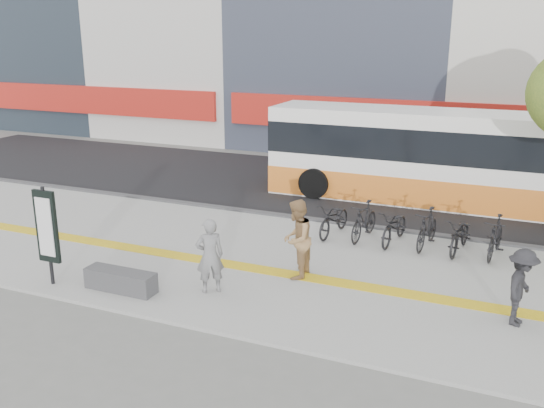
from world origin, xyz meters
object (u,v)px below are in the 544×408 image
at_px(bench, 121,280).
at_px(pedestrian_tan, 297,239).
at_px(pedestrian_dark, 521,287).
at_px(seated_woman, 210,256).
at_px(signboard, 47,228).
at_px(bus, 440,160).

relative_size(bench, pedestrian_tan, 0.89).
relative_size(bench, pedestrian_dark, 1.06).
xyz_separation_m(bench, seated_woman, (1.80, 0.69, 0.59)).
height_order(seated_woman, pedestrian_tan, pedestrian_tan).
relative_size(signboard, pedestrian_dark, 1.46).
relative_size(bench, seated_woman, 0.98).
xyz_separation_m(bench, bus, (5.25, 9.70, 1.14)).
height_order(bench, pedestrian_tan, pedestrian_tan).
relative_size(bus, pedestrian_dark, 7.34).
xyz_separation_m(bench, pedestrian_tan, (3.19, 2.15, 0.67)).
bearing_deg(pedestrian_dark, bus, 29.02).
bearing_deg(bus, seated_woman, -110.97).
relative_size(signboard, seated_woman, 1.35).
xyz_separation_m(seated_woman, pedestrian_tan, (1.39, 1.46, 0.08)).
relative_size(bench, bus, 0.14).
height_order(signboard, pedestrian_dark, signboard).
distance_m(bench, pedestrian_tan, 3.90).
height_order(bench, pedestrian_dark, pedestrian_dark).
bearing_deg(pedestrian_dark, signboard, 113.07).
xyz_separation_m(bus, pedestrian_dark, (2.58, -8.02, -0.61)).
distance_m(bench, signboard, 1.94).
bearing_deg(seated_woman, pedestrian_tan, -172.22).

